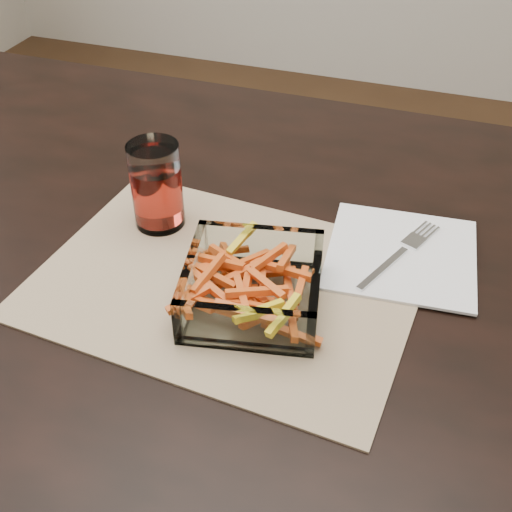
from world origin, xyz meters
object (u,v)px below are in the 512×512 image
at_px(dining_table, 214,284).
at_px(tumbler, 157,188).
at_px(glass_bowl, 253,288).
at_px(fork, 401,252).

height_order(dining_table, tumbler, tumbler).
height_order(glass_bowl, tumbler, tumbler).
bearing_deg(glass_bowl, fork, 44.16).
bearing_deg(fork, glass_bowl, -113.03).
height_order(tumbler, fork, tumbler).
xyz_separation_m(glass_bowl, tumbler, (-0.17, 0.11, 0.03)).
relative_size(dining_table, tumbler, 13.56).
height_order(glass_bowl, fork, glass_bowl).
height_order(dining_table, fork, fork).
bearing_deg(dining_table, tumbler, 179.30).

